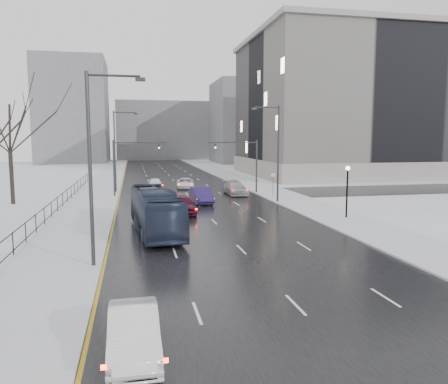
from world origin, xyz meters
TOP-DOWN VIEW (x-y plane):
  - road at (0.00, 60.00)m, footprint 16.00×150.00m
  - cross_road at (0.00, 48.00)m, footprint 130.00×10.00m
  - sidewalk_left at (-10.50, 60.00)m, footprint 5.00×150.00m
  - sidewalk_right at (10.50, 60.00)m, footprint 5.00×150.00m
  - park_strip at (-20.00, 60.00)m, footprint 14.00×150.00m
  - tree_park_e at (-18.20, 44.00)m, footprint 9.45×9.45m
  - iron_fence at (-13.00, 30.00)m, footprint 0.06×70.00m
  - streetlight_r_mid at (8.17, 40.00)m, footprint 2.95×0.25m
  - streetlight_l_near at (-8.17, 20.00)m, footprint 2.95×0.25m
  - streetlight_l_far at (-8.17, 52.00)m, footprint 2.95×0.25m
  - lamppost_r_mid at (11.00, 30.00)m, footprint 0.36×0.36m
  - mast_signal_right at (7.33, 48.00)m, footprint 6.10×0.33m
  - mast_signal_left at (-7.33, 48.00)m, footprint 6.10×0.33m
  - no_uturn_sign at (9.20, 44.00)m, footprint 0.60×0.06m
  - civic_building at (35.00, 72.00)m, footprint 41.00×31.00m
  - bldg_far_right at (28.00, 115.00)m, footprint 24.00×20.00m
  - bldg_far_left at (-22.00, 125.00)m, footprint 18.00×22.00m
  - bldg_far_center at (4.00, 140.00)m, footprint 30.00×18.00m
  - sedan_left_near at (-6.38, 10.21)m, footprint 1.59×4.40m
  - bus at (-4.80, 27.93)m, footprint 3.48×11.26m
  - sedan_center_near at (-2.12, 35.19)m, footprint 2.32×5.04m
  - sedan_right_near at (0.50, 41.03)m, footprint 1.99×5.08m
  - sedan_right_cross at (0.50, 54.87)m, footprint 2.73×5.07m
  - sedan_right_far at (5.52, 47.06)m, footprint 2.33×5.44m
  - sedan_center_far at (-3.50, 54.45)m, footprint 1.83×4.43m

SIDE VIEW (x-z plane):
  - tree_park_e at x=-18.20m, z-range -6.75..6.75m
  - road at x=0.00m, z-range 0.00..0.04m
  - cross_road at x=0.00m, z-range 0.00..0.04m
  - park_strip at x=-20.00m, z-range 0.00..0.12m
  - sidewalk_left at x=-10.50m, z-range 0.00..0.16m
  - sidewalk_right at x=10.50m, z-range 0.00..0.16m
  - sedan_right_cross at x=0.50m, z-range 0.04..1.39m
  - sedan_left_near at x=-6.38m, z-range 0.04..1.48m
  - sedan_center_far at x=-3.50m, z-range 0.04..1.54m
  - sedan_right_far at x=5.52m, z-range 0.04..1.60m
  - sedan_right_near at x=0.50m, z-range 0.04..1.69m
  - sedan_center_near at x=-2.12m, z-range 0.04..1.71m
  - iron_fence at x=-13.00m, z-range 0.26..1.56m
  - bus at x=-4.80m, z-range 0.04..3.13m
  - no_uturn_sign at x=9.20m, z-range 0.95..3.65m
  - lamppost_r_mid at x=11.00m, z-range 0.80..5.08m
  - mast_signal_right at x=7.33m, z-range 0.86..7.36m
  - mast_signal_left at x=-7.33m, z-range 0.86..7.36m
  - streetlight_r_mid at x=8.17m, z-range 0.62..10.62m
  - streetlight_l_near at x=-8.17m, z-range 0.62..10.62m
  - streetlight_l_far at x=-8.17m, z-range 0.62..10.62m
  - bldg_far_center at x=4.00m, z-range 0.00..18.00m
  - bldg_far_right at x=28.00m, z-range 0.00..22.00m
  - civic_building at x=35.00m, z-range -1.19..23.61m
  - bldg_far_left at x=-22.00m, z-range 0.00..28.00m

